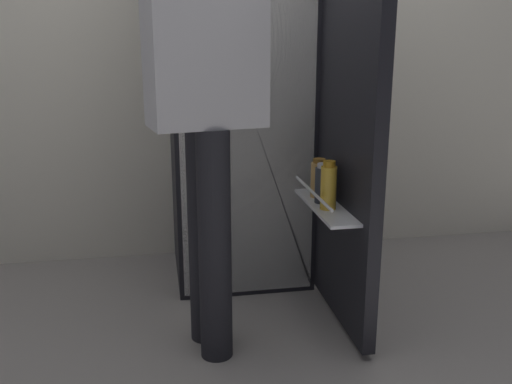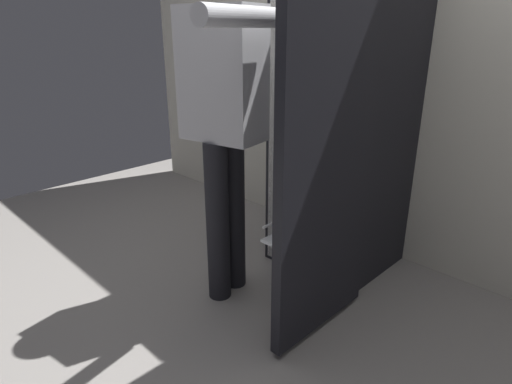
% 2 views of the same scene
% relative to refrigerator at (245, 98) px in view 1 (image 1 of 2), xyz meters
% --- Properties ---
extents(ground_plane, '(5.20, 5.20, 0.00)m').
position_rel_refrigerator_xyz_m(ground_plane, '(-0.03, -0.50, -0.89)').
color(ground_plane, gray).
extents(kitchen_wall, '(4.40, 0.10, 2.70)m').
position_rel_refrigerator_xyz_m(kitchen_wall, '(-0.03, 0.40, 0.46)').
color(kitchen_wall, silver).
rests_on(kitchen_wall, ground_plane).
extents(refrigerator, '(0.69, 1.24, 1.79)m').
position_rel_refrigerator_xyz_m(refrigerator, '(0.00, 0.00, 0.00)').
color(refrigerator, black).
rests_on(refrigerator, ground_plane).
extents(person, '(0.63, 0.66, 1.73)m').
position_rel_refrigerator_xyz_m(person, '(-0.23, -0.66, 0.15)').
color(person, black).
rests_on(person, ground_plane).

